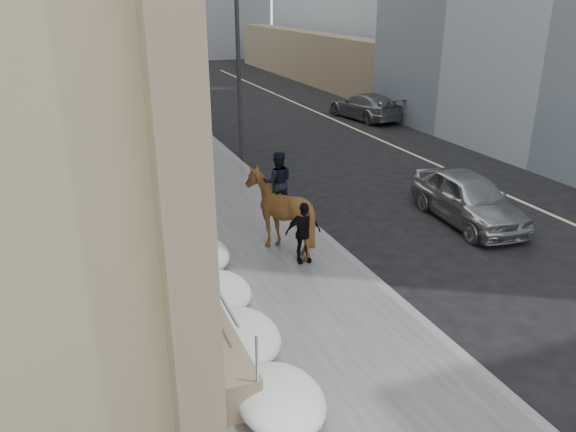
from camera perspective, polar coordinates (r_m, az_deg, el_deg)
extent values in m
plane|color=black|center=(12.23, 2.03, -12.49)|extent=(140.00, 140.00, 0.00)
cube|color=#48484A|center=(20.83, -9.09, 2.27)|extent=(5.00, 80.00, 0.12)
cube|color=slate|center=(21.50, -2.28, 3.15)|extent=(0.24, 80.00, 0.12)
cube|color=#BFB78C|center=(25.14, 14.96, 5.04)|extent=(0.15, 70.00, 0.01)
cube|color=#7D6E50|center=(30.00, -17.82, 8.23)|extent=(1.10, 44.00, 0.90)
cylinder|color=silver|center=(29.85, -17.15, 10.02)|extent=(0.06, 42.00, 0.06)
cube|color=black|center=(22.48, -18.40, 13.23)|extent=(0.20, 2.20, 4.50)
cube|color=#7D6E50|center=(27.93, 23.80, 9.78)|extent=(2.00, 80.00, 4.00)
cylinder|color=#2D2D30|center=(24.46, -5.04, 14.81)|extent=(0.18, 0.18, 8.00)
cylinder|color=#2D2D30|center=(43.91, -13.10, 17.33)|extent=(0.18, 0.18, 8.00)
cylinder|color=#2D2D30|center=(32.29, -9.12, 14.47)|extent=(0.20, 0.20, 6.00)
cylinder|color=#2D2D30|center=(31.69, -13.15, 19.16)|extent=(4.00, 0.16, 0.16)
imported|color=black|center=(31.50, -15.89, 17.99)|extent=(0.18, 0.22, 1.10)
ellipsoid|color=silver|center=(11.56, -4.69, -12.06)|extent=(1.50, 2.10, 0.68)
ellipsoid|color=silver|center=(14.95, -9.11, -3.93)|extent=(1.60, 2.20, 0.72)
ellipsoid|color=silver|center=(18.59, -12.23, 0.90)|extent=(1.40, 2.00, 0.64)
ellipsoid|color=silver|center=(22.35, -13.71, 4.45)|extent=(1.70, 2.30, 0.76)
ellipsoid|color=silver|center=(26.19, -15.29, 6.67)|extent=(1.50, 2.10, 0.66)
imported|color=#4B3316|center=(16.27, -10.76, 0.91)|extent=(1.49, 2.71, 2.19)
imported|color=black|center=(16.15, -11.06, 3.73)|extent=(0.68, 0.49, 1.72)
imported|color=#4C3015|center=(15.57, -0.92, 0.49)|extent=(2.33, 2.48, 2.25)
imported|color=black|center=(15.44, -1.13, 3.41)|extent=(0.99, 0.87, 1.72)
imported|color=black|center=(14.92, 1.54, -1.68)|extent=(1.01, 0.48, 1.68)
imported|color=#9EA0A5|center=(18.80, 17.86, 1.74)|extent=(2.29, 4.86, 1.61)
imported|color=slate|center=(33.81, 7.80, 10.99)|extent=(2.88, 5.45, 1.51)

